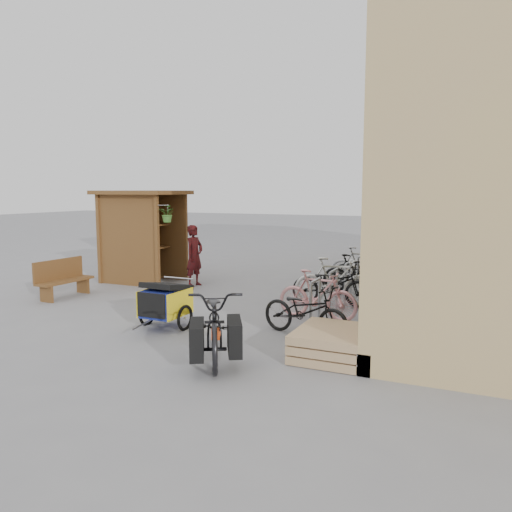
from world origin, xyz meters
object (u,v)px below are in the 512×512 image
at_px(person_kiosk, 194,256).
at_px(bike_7, 361,266).
at_px(pallet_stack, 332,343).
at_px(bike_1, 317,295).
at_px(child_trailer, 165,301).
at_px(bike_5, 355,274).
at_px(kiosk, 140,223).
at_px(bike_2, 332,285).
at_px(bike_0, 305,311).
at_px(bike_3, 335,281).
at_px(bike_4, 361,278).
at_px(cargo_bike, 216,323).
at_px(bike_6, 368,270).
at_px(bench, 63,278).
at_px(shopping_carts, 408,252).

height_order(person_kiosk, bike_7, person_kiosk).
relative_size(pallet_stack, bike_1, 0.78).
bearing_deg(child_trailer, pallet_stack, -6.01).
xyz_separation_m(bike_1, bike_7, (-0.03, 3.91, 0.02)).
height_order(child_trailer, bike_5, bike_5).
relative_size(kiosk, bike_2, 1.46).
bearing_deg(bike_0, bike_3, 18.35).
bearing_deg(bike_4, bike_3, 153.75).
bearing_deg(cargo_bike, bike_2, 51.81).
xyz_separation_m(kiosk, bike_0, (5.58, -3.02, -1.13)).
bearing_deg(bike_3, bike_6, -24.63).
bearing_deg(bike_3, bike_7, -17.53).
xyz_separation_m(pallet_stack, bike_3, (-0.87, 3.30, 0.30)).
relative_size(child_trailer, bike_7, 0.90).
distance_m(bike_3, bike_7, 2.60).
distance_m(bench, bike_5, 6.72).
bearing_deg(child_trailer, bike_3, 53.31).
bearing_deg(bike_7, pallet_stack, -174.53).
bearing_deg(shopping_carts, bike_3, -100.20).
bearing_deg(child_trailer, shopping_carts, 68.90).
distance_m(bench, bike_2, 6.01).
relative_size(kiosk, bench, 1.80).
xyz_separation_m(cargo_bike, bike_0, (0.81, 1.59, -0.10)).
distance_m(bike_1, bike_5, 2.71).
bearing_deg(bike_6, child_trailer, 152.88).
xyz_separation_m(person_kiosk, bike_4, (4.13, 0.44, -0.34)).
bearing_deg(pallet_stack, shopping_carts, 90.00).
distance_m(bench, bike_1, 5.85).
relative_size(bench, bike_4, 0.84).
relative_size(cargo_bike, bike_0, 1.30).
height_order(child_trailer, bike_1, bike_1).
height_order(child_trailer, bike_6, bike_6).
xyz_separation_m(bike_1, bike_5, (0.09, 2.71, -0.01)).
relative_size(shopping_carts, bike_1, 1.33).
xyz_separation_m(bike_5, bike_6, (0.14, 0.73, -0.01)).
xyz_separation_m(bike_2, bike_6, (0.28, 2.25, 0.00)).
height_order(bench, bike_4, bike_4).
xyz_separation_m(bench, bike_3, (5.80, 1.77, 0.07)).
bearing_deg(bike_1, bike_0, -169.37).
bearing_deg(bike_4, bike_2, 154.39).
xyz_separation_m(person_kiosk, bike_0, (3.97, -3.09, -0.34)).
height_order(bench, bike_0, bench).
relative_size(bench, bike_7, 0.86).
xyz_separation_m(pallet_stack, child_trailer, (-3.12, 0.37, 0.26)).
relative_size(shopping_carts, bike_3, 1.22).
height_order(kiosk, person_kiosk, kiosk).
xyz_separation_m(child_trailer, cargo_bike, (1.61, -1.11, 0.05)).
distance_m(cargo_bike, bike_0, 1.78).
height_order(shopping_carts, bike_6, shopping_carts).
xyz_separation_m(bike_4, bike_5, (-0.21, 0.32, 0.02)).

